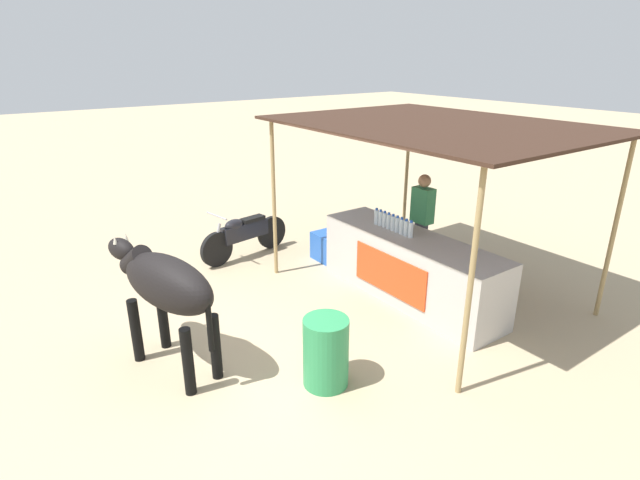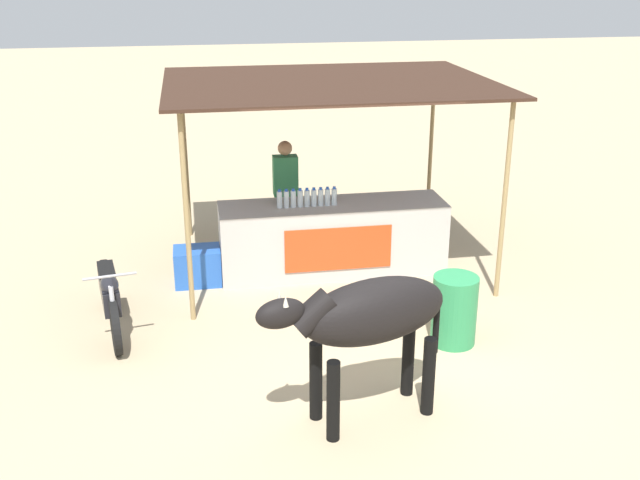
{
  "view_description": "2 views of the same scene",
  "coord_description": "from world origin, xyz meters",
  "px_view_note": "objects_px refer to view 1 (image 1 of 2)",
  "views": [
    {
      "loc": [
        4.62,
        -2.71,
        3.41
      ],
      "look_at": [
        -0.48,
        0.94,
        1.03
      ],
      "focal_mm": 28.0,
      "sensor_mm": 36.0,
      "label": 1
    },
    {
      "loc": [
        -1.77,
        -7.01,
        4.03
      ],
      "look_at": [
        -0.44,
        0.65,
        1.06
      ],
      "focal_mm": 42.0,
      "sensor_mm": 36.0,
      "label": 2
    }
  ],
  "objects_px": {
    "water_barrel": "(326,352)",
    "motorcycle_parked": "(244,234)",
    "cow": "(165,285)",
    "stall_counter": "(410,267)",
    "cooler_box": "(330,247)",
    "vendor_behind_counter": "(421,224)"
  },
  "relations": [
    {
      "from": "vendor_behind_counter",
      "to": "cooler_box",
      "type": "bearing_deg",
      "value": -146.36
    },
    {
      "from": "stall_counter",
      "to": "motorcycle_parked",
      "type": "height_order",
      "value": "stall_counter"
    },
    {
      "from": "stall_counter",
      "to": "cooler_box",
      "type": "xyz_separation_m",
      "value": [
        -1.81,
        -0.1,
        -0.24
      ]
    },
    {
      "from": "stall_counter",
      "to": "water_barrel",
      "type": "height_order",
      "value": "stall_counter"
    },
    {
      "from": "water_barrel",
      "to": "motorcycle_parked",
      "type": "xyz_separation_m",
      "value": [
        -3.74,
        0.96,
        0.04
      ]
    },
    {
      "from": "vendor_behind_counter",
      "to": "water_barrel",
      "type": "bearing_deg",
      "value": -63.51
    },
    {
      "from": "motorcycle_parked",
      "to": "vendor_behind_counter",
      "type": "bearing_deg",
      "value": 41.11
    },
    {
      "from": "cooler_box",
      "to": "cow",
      "type": "xyz_separation_m",
      "value": [
        1.47,
        -3.33,
        0.79
      ]
    },
    {
      "from": "stall_counter",
      "to": "vendor_behind_counter",
      "type": "height_order",
      "value": "vendor_behind_counter"
    },
    {
      "from": "water_barrel",
      "to": "motorcycle_parked",
      "type": "height_order",
      "value": "motorcycle_parked"
    },
    {
      "from": "water_barrel",
      "to": "cow",
      "type": "bearing_deg",
      "value": -136.04
    },
    {
      "from": "cow",
      "to": "motorcycle_parked",
      "type": "relative_size",
      "value": 1.03
    },
    {
      "from": "cow",
      "to": "motorcycle_parked",
      "type": "xyz_separation_m",
      "value": [
        -2.46,
        2.2,
        -0.61
      ]
    },
    {
      "from": "cooler_box",
      "to": "motorcycle_parked",
      "type": "height_order",
      "value": "motorcycle_parked"
    },
    {
      "from": "cooler_box",
      "to": "stall_counter",
      "type": "bearing_deg",
      "value": 3.08
    },
    {
      "from": "stall_counter",
      "to": "motorcycle_parked",
      "type": "xyz_separation_m",
      "value": [
        -2.8,
        -1.23,
        -0.05
      ]
    },
    {
      "from": "stall_counter",
      "to": "water_barrel",
      "type": "xyz_separation_m",
      "value": [
        0.94,
        -2.2,
        -0.09
      ]
    },
    {
      "from": "cow",
      "to": "motorcycle_parked",
      "type": "bearing_deg",
      "value": 138.25
    },
    {
      "from": "cooler_box",
      "to": "water_barrel",
      "type": "relative_size",
      "value": 0.76
    },
    {
      "from": "cooler_box",
      "to": "vendor_behind_counter",
      "type": "bearing_deg",
      "value": 33.64
    },
    {
      "from": "motorcycle_parked",
      "to": "stall_counter",
      "type": "bearing_deg",
      "value": 23.72
    },
    {
      "from": "cooler_box",
      "to": "cow",
      "type": "bearing_deg",
      "value": -66.25
    }
  ]
}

